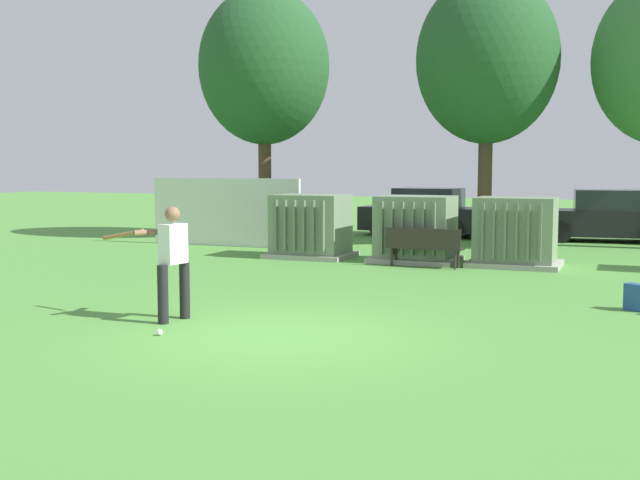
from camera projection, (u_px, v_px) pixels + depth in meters
name	position (u px, v px, depth m)	size (l,w,h in m)	color
ground_plane	(276.00, 336.00, 10.67)	(96.00, 96.00, 0.00)	#51933D
fence_panel	(225.00, 212.00, 22.72)	(4.80, 0.12, 2.00)	silver
transformer_west	(311.00, 227.00, 19.90)	(2.10, 1.70, 1.62)	#9E9B93
transformer_mid_west	(416.00, 230.00, 18.97)	(2.10, 1.70, 1.62)	#9E9B93
transformer_mid_east	(515.00, 233.00, 18.12)	(2.10, 1.70, 1.62)	#9E9B93
park_bench	(424.00, 244.00, 17.91)	(1.82, 0.49, 0.92)	#2D2823
batter	(170.00, 257.00, 11.65)	(1.62, 0.74, 1.74)	black
sports_ball	(160.00, 332.00, 10.70)	(0.09, 0.09, 0.09)	white
backpack	(636.00, 297.00, 12.55)	(0.38, 0.36, 0.44)	#264C8C
tree_left	(264.00, 67.00, 24.88)	(4.22, 4.22, 8.06)	#4C3828
tree_center_left	(487.00, 60.00, 22.60)	(4.16, 4.16, 7.94)	#4C3828
parked_car_leftmost	(425.00, 214.00, 26.07)	(4.32, 2.16, 1.62)	black
parked_car_left_of_center	(605.00, 217.00, 24.13)	(4.36, 2.25, 1.62)	black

